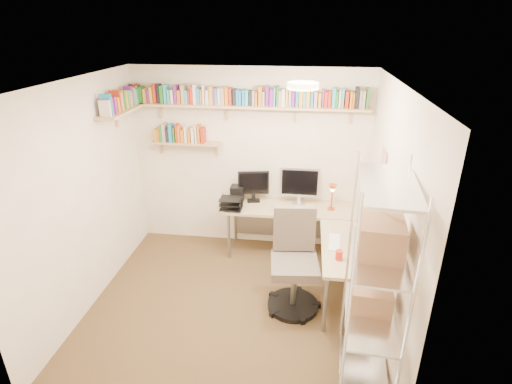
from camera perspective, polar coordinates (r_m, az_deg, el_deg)
ground at (r=4.80m, az=-3.46°, el=-15.75°), size 3.20×3.20×0.00m
room_shell at (r=4.01m, az=-3.93°, el=1.70°), size 3.24×3.04×2.52m
wall_shelves at (r=5.19m, az=-6.02°, el=12.13°), size 3.12×1.09×0.80m
corner_desk at (r=5.18m, az=5.95°, el=-3.44°), size 1.89×1.85×1.23m
office_chair at (r=4.54m, az=5.44°, el=-10.72°), size 0.61×0.62×1.16m
wire_rack at (r=3.39m, az=16.75°, el=-10.89°), size 0.51×0.92×2.05m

